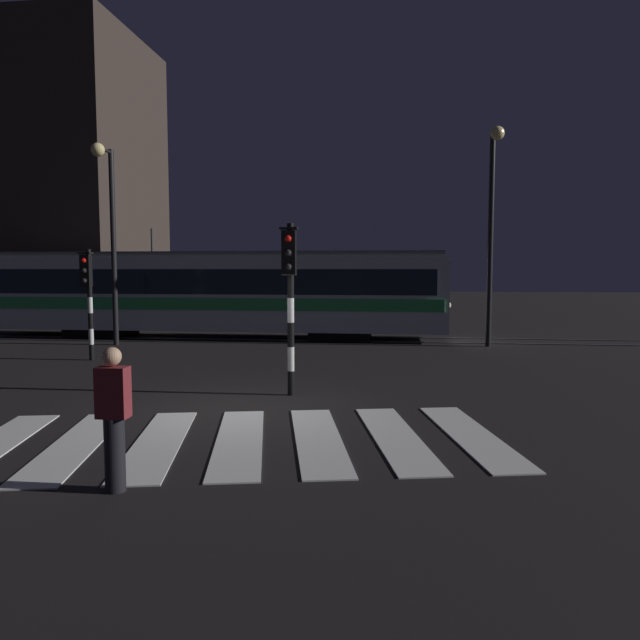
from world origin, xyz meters
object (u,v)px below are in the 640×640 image
(street_lamp_trackside_left, at_px, (109,219))
(pedestrian_waiting_at_kerb, at_px, (114,418))
(traffic_light_median_centre, at_px, (290,283))
(tram, at_px, (218,292))
(street_lamp_trackside_right, at_px, (492,211))
(traffic_light_corner_far_left, at_px, (88,288))

(street_lamp_trackside_left, distance_m, pedestrian_waiting_at_kerb, 14.60)
(traffic_light_median_centre, xyz_separation_m, pedestrian_waiting_at_kerb, (-1.12, -5.50, -1.45))
(tram, distance_m, pedestrian_waiting_at_kerb, 16.02)
(tram, bearing_deg, traffic_light_median_centre, -65.70)
(traffic_light_median_centre, distance_m, pedestrian_waiting_at_kerb, 5.80)
(street_lamp_trackside_right, distance_m, pedestrian_waiting_at_kerb, 15.71)
(traffic_light_corner_far_left, distance_m, street_lamp_trackside_left, 3.99)
(street_lamp_trackside_left, relative_size, tram, 0.39)
(street_lamp_trackside_left, xyz_separation_m, pedestrian_waiting_at_kerb, (6.28, -12.74, -3.38))
(traffic_light_corner_far_left, distance_m, pedestrian_waiting_at_kerb, 11.00)
(street_lamp_trackside_left, bearing_deg, traffic_light_corner_far_left, -74.38)
(street_lamp_trackside_left, bearing_deg, traffic_light_median_centre, -44.34)
(traffic_light_median_centre, distance_m, tram, 11.11)
(traffic_light_corner_far_left, relative_size, street_lamp_trackside_right, 0.45)
(traffic_light_corner_far_left, distance_m, traffic_light_median_centre, 7.65)
(traffic_light_median_centre, distance_m, street_lamp_trackside_right, 10.13)
(traffic_light_corner_far_left, relative_size, pedestrian_waiting_at_kerb, 1.85)
(traffic_light_median_centre, bearing_deg, street_lamp_trackside_left, 135.66)
(street_lamp_trackside_right, relative_size, tram, 0.41)
(street_lamp_trackside_right, xyz_separation_m, tram, (-9.82, 1.73, -2.74))
(traffic_light_corner_far_left, distance_m, street_lamp_trackside_right, 12.77)
(traffic_light_corner_far_left, relative_size, traffic_light_median_centre, 0.90)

